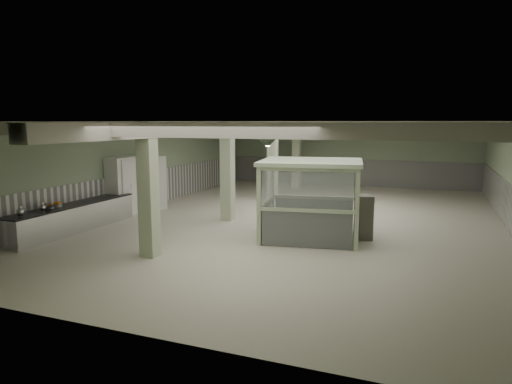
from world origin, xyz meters
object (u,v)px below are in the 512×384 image
(prep_counter, at_px, (73,217))
(guard_booth, at_px, (311,185))
(filing_cabinet, at_px, (364,217))
(walkin_cooler, at_px, (133,184))

(prep_counter, bearing_deg, guard_booth, 14.27)
(guard_booth, xyz_separation_m, filing_cabinet, (1.55, 0.53, -0.99))
(prep_counter, relative_size, filing_cabinet, 3.80)
(prep_counter, bearing_deg, filing_cabinet, 15.06)
(guard_booth, bearing_deg, prep_counter, -175.07)
(prep_counter, distance_m, filing_cabinet, 9.45)
(guard_booth, bearing_deg, filing_cabinet, 9.52)
(filing_cabinet, bearing_deg, prep_counter, 170.94)
(walkin_cooler, distance_m, guard_booth, 7.81)
(walkin_cooler, xyz_separation_m, filing_cabinet, (9.21, -0.93, -0.48))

